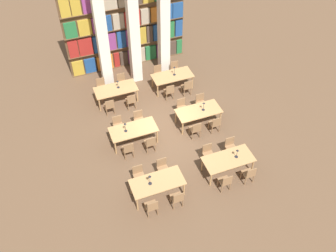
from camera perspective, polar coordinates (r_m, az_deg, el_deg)
The scene contains 41 objects.
ground_plane at distance 16.56m, azimuth -0.36°, elevation -1.02°, with size 40.00×40.00×0.00m, color brown.
bookshelf_bank at distance 19.22m, azimuth -6.50°, elevation 16.02°, with size 6.19×0.35×5.50m.
pillar_left at distance 17.60m, azimuth -10.13°, elevation 13.83°, with size 0.49×0.49×6.00m.
pillar_center at distance 17.88m, azimuth -5.33°, elevation 14.87°, with size 0.49×0.49×6.00m.
pillar_right at distance 18.28m, azimuth -0.67°, elevation 15.77°, with size 0.49×0.49×6.00m.
reading_table_0 at distance 13.94m, azimuth -1.65°, elevation -8.69°, with size 1.99×0.95×0.76m.
chair_0 at distance 13.61m, azimuth -2.48°, elevation -12.16°, with size 0.42×0.40×0.89m.
chair_1 at distance 14.46m, azimuth -4.48°, elevation -7.42°, with size 0.42×0.40×0.89m.
chair_2 at distance 13.79m, azimuth 1.42°, elevation -10.95°, with size 0.42×0.40×0.89m.
chair_3 at distance 14.63m, azimuth -0.83°, elevation -6.35°, with size 0.42×0.40×0.89m.
desk_lamp_0 at distance 13.58m, azimuth -2.79°, elevation -7.95°, with size 0.14×0.14×0.49m.
reading_table_1 at distance 14.80m, azimuth 9.16°, elevation -5.16°, with size 1.99×0.95×0.76m.
chair_4 at distance 14.38m, azimuth 8.73°, elevation -8.36°, with size 0.42×0.40×0.89m.
chair_5 at distance 15.19m, azimuth 6.12°, elevation -4.12°, with size 0.42×0.40×0.89m.
chair_6 at distance 14.77m, azimuth 12.25°, elevation -7.13°, with size 0.42×0.40×0.89m.
chair_7 at distance 15.56m, azimuth 9.50°, elevation -3.07°, with size 0.42×0.40×0.89m.
desk_lamp_1 at distance 14.64m, azimuth 10.50°, elevation -3.91°, with size 0.14×0.14×0.43m.
reading_table_2 at distance 15.77m, azimuth -5.30°, elevation -0.67°, with size 1.99×0.95×0.76m.
chair_8 at distance 15.33m, azimuth -6.09°, elevation -3.52°, with size 0.42×0.40×0.89m.
chair_9 at distance 16.37m, azimuth -7.62°, elevation 0.21°, with size 0.42×0.40×0.89m.
chair_10 at distance 15.49m, azimuth -2.72°, elevation -2.59°, with size 0.42×0.40×0.89m.
chair_11 at distance 16.52m, azimuth -4.44°, elevation 1.04°, with size 0.42×0.40×0.89m.
desk_lamp_2 at distance 15.44m, azimuth -6.54°, elevation 0.05°, with size 0.14×0.14×0.47m.
reading_table_3 at distance 16.58m, azimuth 4.67°, elevation 2.15°, with size 1.99×0.95×0.76m.
chair_12 at distance 16.07m, azimuth 4.21°, elevation -0.48°, with size 0.42×0.40×0.89m.
chair_13 at distance 17.07m, azimuth 2.14°, elevation 2.91°, with size 0.42×0.40×0.89m.
chair_14 at distance 16.40m, azimuth 7.20°, elevation 0.36°, with size 0.42×0.40×0.89m.
chair_15 at distance 17.37m, azimuth 5.00°, elevation 3.65°, with size 0.42×0.40×0.89m.
desk_lamp_3 at distance 16.38m, azimuth 5.45°, elevation 3.23°, with size 0.14×0.14×0.45m.
reading_table_4 at distance 17.84m, azimuth -7.95°, elevation 5.45°, with size 1.99×0.95×0.76m.
chair_16 at distance 17.32m, azimuth -8.91°, elevation 3.05°, with size 0.42×0.40×0.89m.
chair_17 at distance 18.48m, azimuth -10.10°, elevation 5.97°, with size 0.42×0.40×0.89m.
chair_18 at distance 17.47m, azimuth -5.67°, elevation 3.88°, with size 0.42×0.40×0.89m.
chair_19 at distance 18.62m, azimuth -7.04°, elevation 6.73°, with size 0.42×0.40×0.89m.
desk_lamp_4 at distance 17.67m, azimuth -7.67°, elevation 6.54°, with size 0.14×0.14×0.42m.
reading_table_5 at distance 18.48m, azimuth 0.67°, elevation 7.53°, with size 1.99×0.95×0.76m.
chair_20 at distance 17.91m, azimuth 0.20°, elevation 5.34°, with size 0.42×0.40×0.89m.
chair_21 at distance 19.03m, azimuth -1.46°, elevation 8.06°, with size 0.42×0.40×0.89m.
chair_22 at distance 18.19m, azimuth 2.90°, elevation 5.99°, with size 0.42×0.40×0.89m.
chair_23 at distance 19.30m, azimuth 1.11°, elevation 8.65°, with size 0.42×0.40×0.89m.
desk_lamp_5 at distance 18.27m, azimuth 0.99°, elevation 8.65°, with size 0.14×0.14×0.50m.
Camera 1 is at (-4.04, -10.79, 11.90)m, focal length 40.00 mm.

